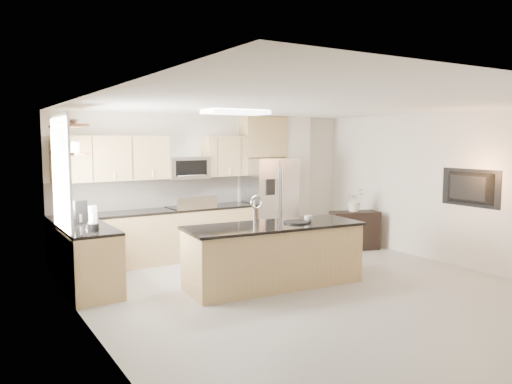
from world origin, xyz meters
TOP-DOWN VIEW (x-y plane):
  - floor at (0.00, 0.00)m, footprint 6.50×6.50m
  - ceiling at (0.00, 0.00)m, footprint 6.00×6.50m
  - wall_back at (0.00, 3.25)m, footprint 6.00×0.02m
  - wall_left at (-3.00, 0.00)m, footprint 0.02×6.50m
  - wall_right at (3.00, 0.00)m, footprint 0.02×6.50m
  - back_counter at (-1.23, 2.93)m, footprint 3.55×0.66m
  - left_counter at (-2.67, 1.85)m, footprint 0.66×1.50m
  - range at (-0.60, 2.92)m, footprint 0.76×0.64m
  - upper_cabinets at (-1.30, 3.09)m, footprint 3.50×0.33m
  - microwave at (-0.60, 3.04)m, footprint 0.76×0.40m
  - refrigerator at (1.06, 2.87)m, footprint 0.92×0.78m
  - partition_column at (1.82, 3.10)m, footprint 0.60×0.30m
  - window at (-2.98, 1.85)m, footprint 0.04×1.15m
  - shelf_lower at (-2.85, 1.95)m, footprint 0.30×1.20m
  - shelf_upper at (-2.85, 1.95)m, footprint 0.30×1.20m
  - ceiling_fixture at (-0.40, 1.60)m, footprint 1.00×0.50m
  - island at (-0.28, 0.70)m, footprint 2.69×1.18m
  - credenza at (2.41, 1.88)m, footprint 1.01×0.68m
  - cup at (0.31, 0.63)m, footprint 0.13×0.13m
  - platter at (0.08, 0.63)m, footprint 0.44×0.44m
  - blender at (-2.67, 1.44)m, footprint 0.15×0.15m
  - kettle at (-2.62, 1.66)m, footprint 0.20×0.20m
  - coffee_maker at (-2.69, 2.19)m, footprint 0.21×0.25m
  - bowl at (-2.85, 1.96)m, footprint 0.43×0.43m
  - flower_vase at (2.41, 1.91)m, footprint 0.68×0.62m
  - television at (2.91, -0.20)m, footprint 0.14×1.08m

SIDE VIEW (x-z plane):
  - floor at x=0.00m, z-range 0.00..0.00m
  - credenza at x=2.41m, z-range 0.00..0.74m
  - island at x=-0.28m, z-range -0.21..1.12m
  - left_counter at x=-2.67m, z-range 0.00..0.92m
  - back_counter at x=-1.23m, z-range -0.25..1.19m
  - range at x=-0.60m, z-range -0.10..1.04m
  - refrigerator at x=1.06m, z-range 0.00..1.78m
  - platter at x=0.08m, z-range 0.91..0.93m
  - cup at x=0.31m, z-range 0.91..1.00m
  - kettle at x=-2.62m, z-range 0.91..1.16m
  - blender at x=-2.67m, z-range 0.90..1.24m
  - flower_vase at x=2.41m, z-range 0.74..1.41m
  - coffee_maker at x=-2.69m, z-range 0.91..1.25m
  - wall_back at x=0.00m, z-range 0.00..2.60m
  - wall_left at x=-3.00m, z-range 0.00..2.60m
  - wall_right at x=3.00m, z-range 0.00..2.60m
  - partition_column at x=1.82m, z-range 0.00..2.60m
  - television at x=2.91m, z-range 1.04..1.66m
  - microwave at x=-0.60m, z-range 1.43..1.83m
  - window at x=-2.98m, z-range 0.83..2.47m
  - upper_cabinets at x=-1.30m, z-range 1.45..2.20m
  - shelf_lower at x=-2.85m, z-range 1.93..1.97m
  - shelf_upper at x=-2.85m, z-range 2.30..2.34m
  - bowl at x=-2.85m, z-range 2.34..2.43m
  - ceiling_fixture at x=-0.40m, z-range 2.53..2.59m
  - ceiling at x=0.00m, z-range 2.59..2.61m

